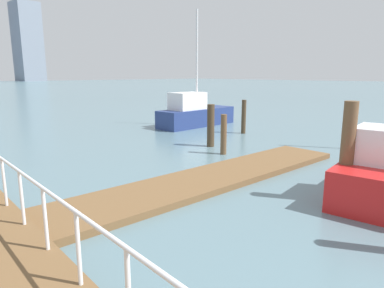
# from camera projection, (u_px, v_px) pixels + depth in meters

# --- Properties ---
(ground_plane) EXTENTS (300.00, 300.00, 0.00)m
(ground_plane) POSITION_uv_depth(u_px,v_px,m) (24.00, 140.00, 16.86)
(ground_plane) COLOR slate
(floating_dock) EXTENTS (11.20, 2.00, 0.18)m
(floating_dock) POSITION_uv_depth(u_px,v_px,m) (208.00, 179.00, 10.25)
(floating_dock) COLOR brown
(floating_dock) RESTS_ON ground_plane
(boardwalk_railing) EXTENTS (0.06, 30.27, 1.08)m
(boardwalk_railing) POSITION_uv_depth(u_px,v_px,m) (3.00, 170.00, 7.23)
(boardwalk_railing) COLOR white
(boardwalk_railing) RESTS_ON boardwalk
(dock_piling_0) EXTENTS (0.24, 0.24, 1.82)m
(dock_piling_0) POSITION_uv_depth(u_px,v_px,m) (244.00, 117.00, 18.47)
(dock_piling_0) COLOR #473826
(dock_piling_0) RESTS_ON ground_plane
(dock_piling_1) EXTENTS (0.33, 0.33, 1.88)m
(dock_piling_1) POSITION_uv_depth(u_px,v_px,m) (211.00, 126.00, 15.13)
(dock_piling_1) COLOR #473826
(dock_piling_1) RESTS_ON ground_plane
(dock_piling_3) EXTENTS (0.33, 0.33, 2.56)m
(dock_piling_3) POSITION_uv_depth(u_px,v_px,m) (347.00, 153.00, 8.42)
(dock_piling_3) COLOR brown
(dock_piling_3) RESTS_ON ground_plane
(dock_piling_4) EXTENTS (0.24, 0.24, 1.62)m
(dock_piling_4) POSITION_uv_depth(u_px,v_px,m) (224.00, 134.00, 13.68)
(dock_piling_4) COLOR brown
(dock_piling_4) RESTS_ON ground_plane
(moored_boat_2) EXTENTS (5.55, 2.07, 6.92)m
(moored_boat_2) POSITION_uv_depth(u_px,v_px,m) (195.00, 113.00, 21.12)
(moored_boat_2) COLOR navy
(moored_boat_2) RESTS_ON ground_plane
(skyline_tower_5) EXTENTS (10.52, 11.46, 32.58)m
(skyline_tower_5) POSITION_uv_depth(u_px,v_px,m) (28.00, 42.00, 146.23)
(skyline_tower_5) COLOR gray
(skyline_tower_5) RESTS_ON ground_plane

